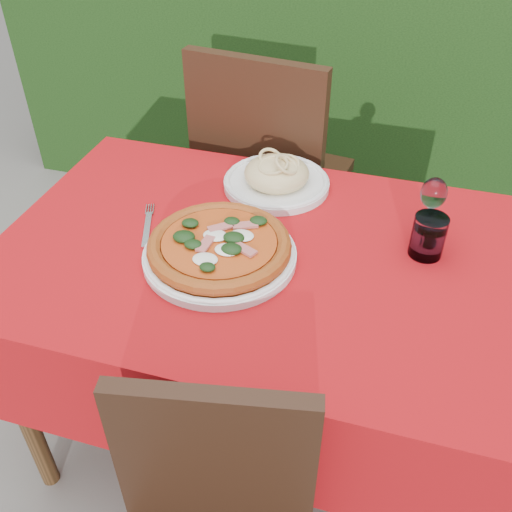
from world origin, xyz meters
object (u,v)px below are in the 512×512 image
(water_glass, at_px, (428,238))
(fork, at_px, (147,229))
(wine_glass, at_px, (433,196))
(pizza_plate, at_px, (220,248))
(chair_far, at_px, (268,171))
(pasta_plate, at_px, (277,177))

(water_glass, height_order, fork, water_glass)
(water_glass, height_order, wine_glass, wine_glass)
(pizza_plate, xyz_separation_m, water_glass, (0.47, 0.16, 0.02))
(chair_far, relative_size, fork, 5.01)
(pizza_plate, bearing_deg, pasta_plate, 82.60)
(pasta_plate, relative_size, wine_glass, 1.89)
(wine_glass, distance_m, fork, 0.71)
(water_glass, bearing_deg, pizza_plate, -161.20)
(pasta_plate, height_order, water_glass, water_glass)
(fork, bearing_deg, pizza_plate, -34.81)
(fork, bearing_deg, chair_far, 57.37)
(pizza_plate, xyz_separation_m, pasta_plate, (0.05, 0.35, -0.00))
(pasta_plate, distance_m, water_glass, 0.46)
(pizza_plate, xyz_separation_m, wine_glass, (0.46, 0.25, 0.08))
(chair_far, xyz_separation_m, pizza_plate, (0.07, -0.70, 0.20))
(chair_far, distance_m, water_glass, 0.80)
(pizza_plate, bearing_deg, water_glass, 18.80)
(pizza_plate, relative_size, fork, 2.00)
(chair_far, relative_size, pizza_plate, 2.50)
(chair_far, height_order, pasta_plate, chair_far)
(chair_far, relative_size, wine_glass, 6.49)
(wine_glass, bearing_deg, fork, -164.13)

